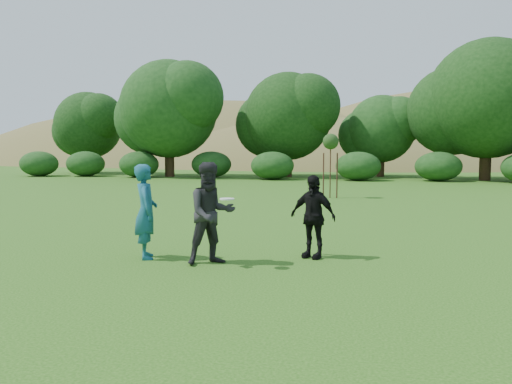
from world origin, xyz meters
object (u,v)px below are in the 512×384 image
at_px(player_black, 313,216).
at_px(sapling, 331,143).
at_px(player_teal, 146,211).
at_px(player_grey, 211,213).

distance_m(player_black, sapling, 12.46).
xyz_separation_m(player_black, sapling, (-0.88, 12.33, 1.58)).
height_order(player_teal, player_black, player_teal).
height_order(player_grey, player_black, player_grey).
bearing_deg(player_teal, player_grey, -125.65).
xyz_separation_m(player_grey, sapling, (0.92, 13.34, 1.45)).
relative_size(player_black, sapling, 0.59).
distance_m(player_teal, player_black, 3.34).
bearing_deg(player_black, player_teal, -144.94).
bearing_deg(player_teal, player_black, -104.78).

